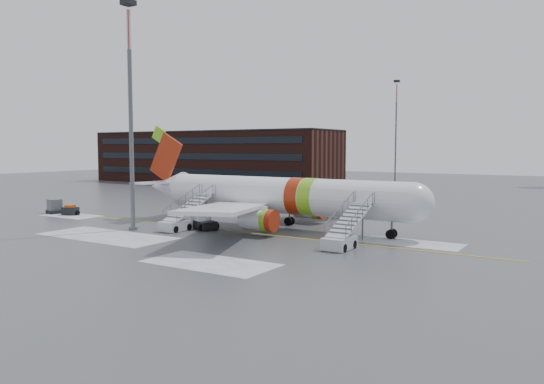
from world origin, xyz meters
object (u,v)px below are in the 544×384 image
Objects in this scene: baggage_tractor at (70,211)px; airstair_fwd at (343,235)px; pushback_tug at (203,221)px; light_mast_near at (131,112)px; uld_container at (55,207)px; airstair_aft at (180,220)px; airliner at (274,196)px.

airstair_fwd is at bearing -2.44° from baggage_tractor.
pushback_tug reaches higher than baggage_tractor.
light_mast_near is (-22.65, -2.55, 11.05)m from airstair_fwd.
light_mast_near is (18.90, -4.19, 11.26)m from uld_container.
light_mast_near reaches higher than airstair_aft.
light_mast_near is (-11.66, -9.09, 8.70)m from airliner.
light_mast_near is (15.75, -4.19, 11.57)m from baggage_tractor.
baggage_tractor is at bearing 177.56° from airstair_fwd.
baggage_tractor is 19.98m from light_mast_near.
uld_container is at bearing 167.50° from light_mast_near.
airstair_aft reaches higher than uld_container.
airstair_aft is 2.33m from pushback_tug.
airstair_aft is 23.19m from uld_container.
airstair_fwd is at bearing -30.75° from airliner.
airliner is 27.99m from baggage_tractor.
pushback_tug is 1.34× the size of uld_container.
airliner is 9.86× the size of pushback_tug.
uld_container is at bearing 175.95° from airstair_aft.
uld_container is (-23.13, 1.64, -0.20)m from airstair_aft.
airliner is at bearing 149.25° from airstair_fwd.
airliner is 4.55× the size of airstair_aft.
airstair_aft is 0.33× the size of light_mast_near.
baggage_tractor is at bearing 165.10° from light_mast_near.
baggage_tractor is (-38.39, 1.64, -0.52)m from airstair_fwd.
airstair_aft is (-7.44, -6.54, -2.35)m from airliner.
pushback_tug is at bearing 0.21° from baggage_tractor.
pushback_tug is 24.68m from uld_container.
baggage_tractor is 0.11× the size of light_mast_near.
baggage_tractor is (-19.97, 1.64, -0.52)m from airstair_aft.
airliner is 1.50× the size of light_mast_near.
pushback_tug is at bearing 47.90° from airstair_aft.
airliner reaches higher than airstair_fwd.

